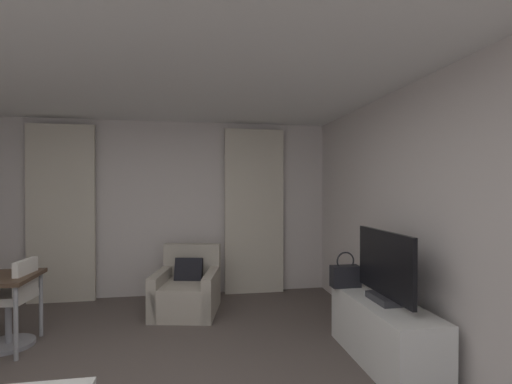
% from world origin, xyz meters
% --- Properties ---
extents(wall_window, '(5.12, 0.06, 2.60)m').
position_xyz_m(wall_window, '(0.00, 3.03, 1.30)').
color(wall_window, silver).
rests_on(wall_window, ground).
extents(wall_right, '(0.06, 6.12, 2.60)m').
position_xyz_m(wall_right, '(2.53, 0.00, 1.30)').
color(wall_right, silver).
rests_on(wall_right, ground).
extents(ceiling, '(5.12, 6.12, 0.06)m').
position_xyz_m(ceiling, '(0.00, 0.00, 2.63)').
color(ceiling, white).
rests_on(ceiling, wall_left).
extents(curtain_left_panel, '(0.90, 0.06, 2.50)m').
position_xyz_m(curtain_left_panel, '(-1.38, 2.90, 1.25)').
color(curtain_left_panel, beige).
rests_on(curtain_left_panel, ground).
extents(curtain_right_panel, '(0.90, 0.06, 2.50)m').
position_xyz_m(curtain_right_panel, '(1.38, 2.90, 1.25)').
color(curtain_right_panel, beige).
rests_on(curtain_right_panel, ground).
extents(armchair, '(0.93, 1.00, 0.83)m').
position_xyz_m(armchair, '(0.38, 2.20, 0.27)').
color(armchair, '#B2A899').
rests_on(armchair, ground).
extents(desk_chair, '(0.48, 0.48, 0.88)m').
position_xyz_m(desk_chair, '(-1.35, 1.44, 0.39)').
color(desk_chair, gray).
rests_on(desk_chair, ground).
extents(tv_console, '(0.47, 1.34, 0.57)m').
position_xyz_m(tv_console, '(2.18, 0.49, 0.29)').
color(tv_console, white).
rests_on(tv_console, ground).
extents(tv_flatscreen, '(0.20, 0.93, 0.65)m').
position_xyz_m(tv_flatscreen, '(2.18, 0.47, 0.87)').
color(tv_flatscreen, '#333338').
rests_on(tv_flatscreen, tv_console).
extents(handbag_primary, '(0.30, 0.14, 0.37)m').
position_xyz_m(handbag_primary, '(2.03, 1.00, 0.69)').
color(handbag_primary, black).
rests_on(handbag_primary, tv_console).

